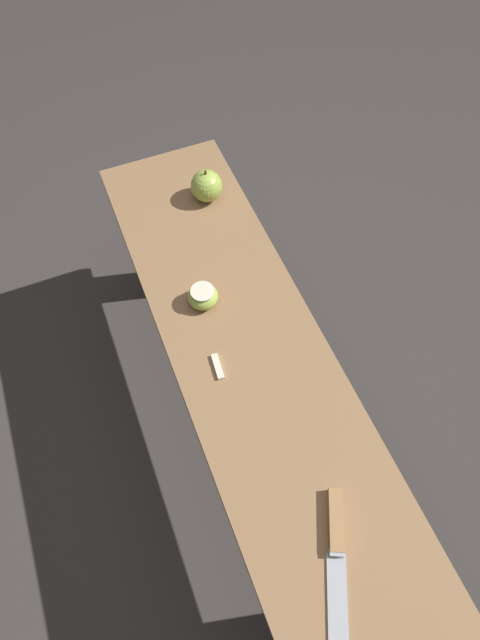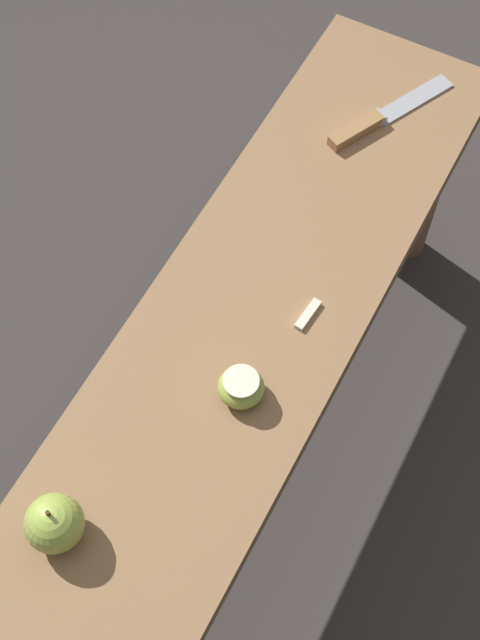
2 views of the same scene
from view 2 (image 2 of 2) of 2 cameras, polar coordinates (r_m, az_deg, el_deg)
name	(u,v)px [view 2 (image 2 of 2)]	position (r m, az deg, el deg)	size (l,w,h in m)	color
ground_plane	(253,432)	(1.77, 0.82, -7.18)	(8.00, 8.00, 0.00)	#383330
wooden_bench	(256,338)	(1.41, 1.03, -1.17)	(1.23, 0.32, 0.50)	olive
knife	(373,121)	(1.54, 8.53, 12.46)	(0.24, 0.14, 0.02)	#9EA0A5
apple_whole	(54,523)	(1.18, -11.80, -12.62)	(0.08, 0.08, 0.09)	#9EB747
apple_cut	(241,387)	(1.24, 0.07, -4.30)	(0.07, 0.07, 0.04)	#9EB747
apple_slice_near_knife	(308,314)	(1.31, 4.37, 0.36)	(0.06, 0.02, 0.01)	beige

